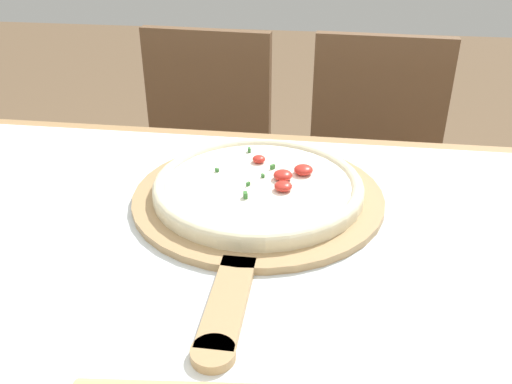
{
  "coord_description": "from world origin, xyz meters",
  "views": [
    {
      "loc": [
        0.11,
        -0.63,
        1.22
      ],
      "look_at": [
        0.0,
        0.09,
        0.81
      ],
      "focal_mm": 38.0,
      "sensor_mm": 36.0,
      "label": 1
    }
  ],
  "objects_px": {
    "pizza": "(259,186)",
    "chair_right": "(372,173)",
    "pizza_peel": "(257,201)",
    "chair_left": "(202,163)"
  },
  "relations": [
    {
      "from": "pizza_peel",
      "to": "chair_right",
      "type": "relative_size",
      "value": 0.65
    },
    {
      "from": "pizza",
      "to": "chair_right",
      "type": "relative_size",
      "value": 0.38
    },
    {
      "from": "pizza_peel",
      "to": "pizza",
      "type": "distance_m",
      "value": 0.03
    },
    {
      "from": "pizza",
      "to": "chair_left",
      "type": "bearing_deg",
      "value": 111.63
    },
    {
      "from": "pizza",
      "to": "chair_right",
      "type": "xyz_separation_m",
      "value": [
        0.24,
        0.67,
        -0.3
      ]
    },
    {
      "from": "chair_left",
      "to": "pizza",
      "type": "bearing_deg",
      "value": -64.33
    },
    {
      "from": "pizza_peel",
      "to": "chair_right",
      "type": "xyz_separation_m",
      "value": [
        0.24,
        0.69,
        -0.28
      ]
    },
    {
      "from": "chair_left",
      "to": "chair_right",
      "type": "bearing_deg",
      "value": 4.05
    },
    {
      "from": "pizza",
      "to": "chair_left",
      "type": "distance_m",
      "value": 0.78
    },
    {
      "from": "pizza_peel",
      "to": "pizza",
      "type": "height_order",
      "value": "pizza"
    }
  ]
}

